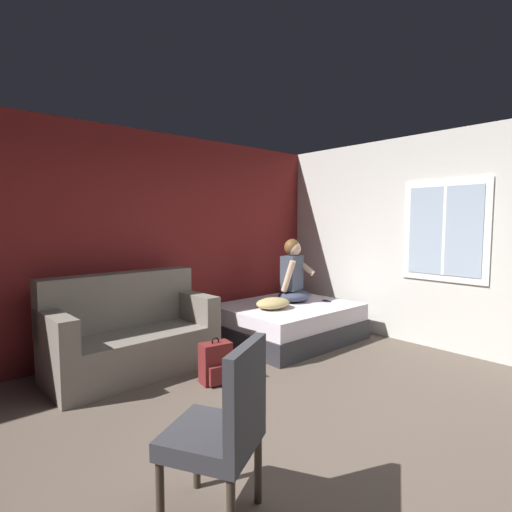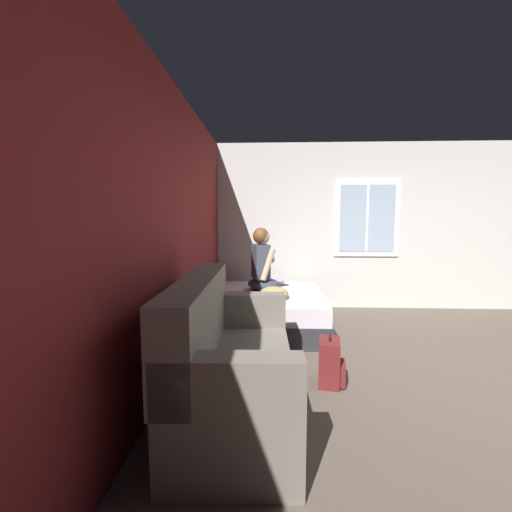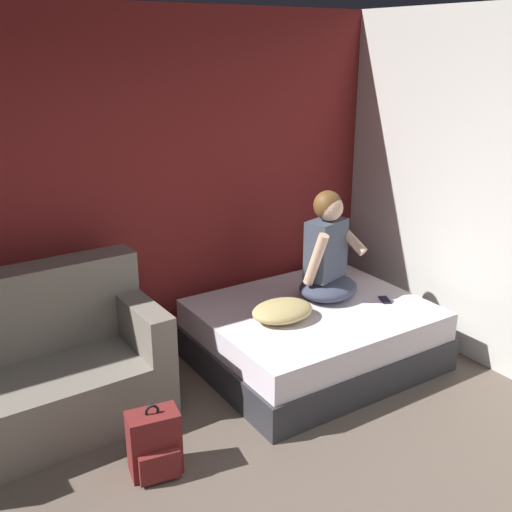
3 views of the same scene
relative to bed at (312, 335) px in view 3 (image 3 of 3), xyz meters
name	(u,v)px [view 3 (image 3 of 3)]	position (x,y,z in m)	size (l,w,h in m)	color
wall_back_accent	(50,202)	(-1.68, 0.95, 1.11)	(10.58, 0.16, 2.70)	maroon
bed	(312,335)	(0.00, 0.00, 0.00)	(1.74, 1.45, 0.48)	#2D2D33
couch	(28,375)	(-2.10, 0.30, 0.16)	(1.72, 0.87, 1.04)	slate
person_seated	(328,255)	(0.21, 0.10, 0.60)	(0.62, 0.57, 0.88)	#383D51
backpack	(155,444)	(-1.60, -0.55, -0.04)	(0.33, 0.27, 0.46)	maroon
throw_pillow	(282,311)	(-0.34, -0.06, 0.31)	(0.48, 0.36, 0.14)	tan
cell_phone	(385,300)	(0.56, -0.22, 0.25)	(0.07, 0.14, 0.01)	black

